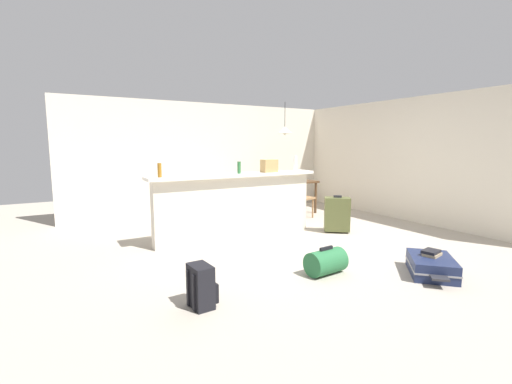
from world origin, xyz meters
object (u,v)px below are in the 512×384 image
suitcase_flat_navy (431,266)px  grocery_bag (269,166)px  duffel_bag_green (326,262)px  dining_chair_far_side (278,188)px  suitcase_upright_olive (337,214)px  bottle_green (239,168)px  bottle_amber (160,170)px  book_stack (432,253)px  backpack_black (201,287)px  dining_table (290,185)px  bottle_white (295,163)px  pendant_lamp (285,130)px  dining_chair_near_partition (300,193)px

suitcase_flat_navy → grocery_bag: bearing=103.4°
grocery_bag → duffel_bag_green: 2.30m
dining_chair_far_side → suitcase_upright_olive: size_ratio=1.39×
bottle_green → dining_chair_far_side: bearing=42.7°
duffel_bag_green → suitcase_upright_olive: bearing=43.3°
bottle_green → suitcase_flat_navy: 3.12m
bottle_amber → book_stack: bottle_amber is taller
duffel_bag_green → backpack_black: bearing=-178.0°
bottle_amber → grocery_bag: bearing=-0.5°
bottle_amber → grocery_bag: 1.89m
bottle_amber → book_stack: bearing=-45.8°
backpack_black → duffel_bag_green: bearing=2.0°
suitcase_upright_olive → dining_table: bearing=80.0°
bottle_amber → suitcase_flat_navy: size_ratio=0.25×
bottle_white → dining_table: bottle_white is taller
suitcase_flat_navy → book_stack: size_ratio=3.31×
dining_chair_far_side → suitcase_flat_navy: dining_chair_far_side is taller
dining_chair_far_side → backpack_black: bearing=-131.9°
dining_table → backpack_black: size_ratio=2.62×
bottle_amber → dining_table: (3.33, 1.37, -0.55)m
bottle_green → backpack_black: bottle_green is taller
bottle_white → pendant_lamp: bearing=62.5°
suitcase_flat_navy → duffel_bag_green: size_ratio=1.67×
backpack_black → bottle_white: bearing=38.5°
grocery_bag → dining_chair_far_side: grocery_bag is taller
dining_chair_far_side → suitcase_upright_olive: 2.46m
duffel_bag_green → backpack_black: size_ratio=1.20×
dining_table → duffel_bag_green: bearing=-119.2°
suitcase_flat_navy → duffel_bag_green: bearing=148.3°
grocery_bag → suitcase_upright_olive: size_ratio=0.39×
bottle_white → dining_chair_near_partition: size_ratio=0.30×
duffel_bag_green → backpack_black: (-1.63, -0.06, 0.05)m
dining_table → backpack_black: 4.94m
suitcase_upright_olive → bottle_white: bearing=126.0°
bottle_white → dining_chair_far_side: size_ratio=0.30×
dining_chair_far_side → suitcase_flat_navy: bearing=-100.3°
book_stack → duffel_bag_green: bearing=150.9°
bottle_amber → bottle_white: bearing=2.0°
pendant_lamp → suitcase_flat_navy: bearing=-99.7°
suitcase_flat_navy → bottle_amber: bearing=133.3°
grocery_bag → dining_table: bearing=43.9°
grocery_bag → bottle_amber: bearing=179.5°
suitcase_flat_navy → backpack_black: (-2.71, 0.61, 0.09)m
bottle_white → pendant_lamp: (0.71, 1.36, 0.66)m
duffel_bag_green → book_stack: 1.30m
dining_chair_near_partition → backpack_black: dining_chair_near_partition is taller
bottle_green → dining_table: bottle_green is taller
grocery_bag → book_stack: 2.87m
dining_chair_far_side → suitcase_flat_navy: size_ratio=1.11×
pendant_lamp → suitcase_upright_olive: size_ratio=1.08×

